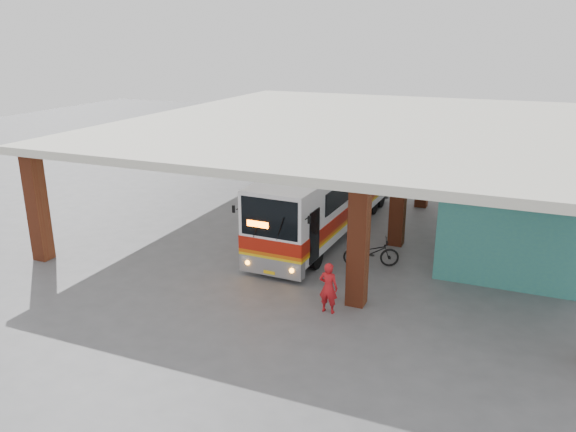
% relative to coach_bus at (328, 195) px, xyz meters
% --- Properties ---
extents(ground, '(90.00, 90.00, 0.00)m').
position_rel_coach_bus_xyz_m(ground, '(0.18, -3.37, -1.71)').
color(ground, '#515154').
rests_on(ground, ground).
extents(brick_columns, '(20.10, 21.60, 4.35)m').
position_rel_coach_bus_xyz_m(brick_columns, '(1.60, 1.63, 0.46)').
color(brick_columns, brown).
rests_on(brick_columns, ground).
extents(canopy_roof, '(21.00, 23.00, 0.30)m').
position_rel_coach_bus_xyz_m(canopy_roof, '(0.68, 3.13, 2.79)').
color(canopy_roof, beige).
rests_on(canopy_roof, brick_columns).
extents(shop_building, '(5.20, 8.20, 3.11)m').
position_rel_coach_bus_xyz_m(shop_building, '(7.67, 0.63, -0.15)').
color(shop_building, teal).
rests_on(shop_building, ground).
extents(coach_bus, '(2.89, 11.93, 3.45)m').
position_rel_coach_bus_xyz_m(coach_bus, '(0.00, 0.00, 0.00)').
color(coach_bus, white).
rests_on(coach_bus, ground).
extents(motorcycle, '(2.25, 1.42, 1.11)m').
position_rel_coach_bus_xyz_m(motorcycle, '(2.80, -3.06, -1.16)').
color(motorcycle, black).
rests_on(motorcycle, ground).
extents(pedestrian, '(0.63, 0.43, 1.69)m').
position_rel_coach_bus_xyz_m(pedestrian, '(2.51, -7.28, -0.87)').
color(pedestrian, red).
rests_on(pedestrian, ground).
extents(red_chair, '(0.55, 0.55, 0.82)m').
position_rel_coach_bus_xyz_m(red_chair, '(5.12, 2.26, -1.34)').
color(red_chair, red).
rests_on(red_chair, ground).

